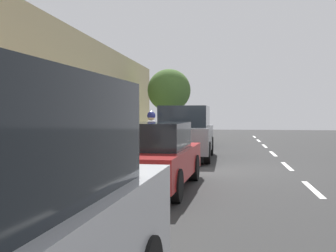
{
  "coord_description": "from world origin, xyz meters",
  "views": [
    {
      "loc": [
        -0.72,
        13.27,
        1.76
      ],
      "look_at": [
        1.06,
        0.36,
        1.34
      ],
      "focal_mm": 45.72,
      "sensor_mm": 36.0,
      "label": 1
    }
  ],
  "objects_px": {
    "bicycle_at_curb": "(155,156)",
    "cyclist_with_backpack": "(150,132)",
    "street_tree_near_cyclist": "(169,91)",
    "parked_sedan_dark_blue_nearest": "(192,132)",
    "parked_sedan_red_mid": "(151,156)",
    "parked_suv_grey_second": "(186,132)"
  },
  "relations": [
    {
      "from": "bicycle_at_curb",
      "to": "cyclist_with_backpack",
      "type": "relative_size",
      "value": 0.95
    },
    {
      "from": "cyclist_with_backpack",
      "to": "street_tree_near_cyclist",
      "type": "distance_m",
      "value": 12.41
    },
    {
      "from": "parked_sedan_dark_blue_nearest",
      "to": "parked_sedan_red_mid",
      "type": "distance_m",
      "value": 12.33
    },
    {
      "from": "parked_sedan_dark_blue_nearest",
      "to": "parked_sedan_red_mid",
      "type": "xyz_separation_m",
      "value": [
        -0.04,
        12.33,
        0.0
      ]
    },
    {
      "from": "parked_suv_grey_second",
      "to": "bicycle_at_curb",
      "type": "relative_size",
      "value": 2.75
    },
    {
      "from": "parked_sedan_dark_blue_nearest",
      "to": "parked_suv_grey_second",
      "type": "bearing_deg",
      "value": 92.17
    },
    {
      "from": "parked_sedan_red_mid",
      "to": "street_tree_near_cyclist",
      "type": "height_order",
      "value": "street_tree_near_cyclist"
    },
    {
      "from": "bicycle_at_curb",
      "to": "parked_sedan_dark_blue_nearest",
      "type": "bearing_deg",
      "value": -93.25
    },
    {
      "from": "parked_sedan_dark_blue_nearest",
      "to": "parked_suv_grey_second",
      "type": "relative_size",
      "value": 0.94
    },
    {
      "from": "street_tree_near_cyclist",
      "to": "parked_suv_grey_second",
      "type": "bearing_deg",
      "value": 101.27
    },
    {
      "from": "parked_sedan_dark_blue_nearest",
      "to": "street_tree_near_cyclist",
      "type": "relative_size",
      "value": 1.04
    },
    {
      "from": "parked_sedan_dark_blue_nearest",
      "to": "street_tree_near_cyclist",
      "type": "height_order",
      "value": "street_tree_near_cyclist"
    },
    {
      "from": "parked_suv_grey_second",
      "to": "parked_sedan_red_mid",
      "type": "bearing_deg",
      "value": 88.34
    },
    {
      "from": "bicycle_at_curb",
      "to": "street_tree_near_cyclist",
      "type": "height_order",
      "value": "street_tree_near_cyclist"
    },
    {
      "from": "parked_suv_grey_second",
      "to": "parked_sedan_dark_blue_nearest",
      "type": "bearing_deg",
      "value": -87.83
    },
    {
      "from": "parked_suv_grey_second",
      "to": "street_tree_near_cyclist",
      "type": "bearing_deg",
      "value": -78.73
    },
    {
      "from": "parked_sedan_red_mid",
      "to": "street_tree_near_cyclist",
      "type": "distance_m",
      "value": 16.57
    },
    {
      "from": "cyclist_with_backpack",
      "to": "street_tree_near_cyclist",
      "type": "height_order",
      "value": "street_tree_near_cyclist"
    },
    {
      "from": "cyclist_with_backpack",
      "to": "bicycle_at_curb",
      "type": "bearing_deg",
      "value": 116.56
    },
    {
      "from": "bicycle_at_curb",
      "to": "parked_sedan_red_mid",
      "type": "bearing_deg",
      "value": 98.3
    },
    {
      "from": "cyclist_with_backpack",
      "to": "parked_sedan_dark_blue_nearest",
      "type": "bearing_deg",
      "value": -94.97
    },
    {
      "from": "parked_sedan_dark_blue_nearest",
      "to": "bicycle_at_curb",
      "type": "distance_m",
      "value": 8.7
    }
  ]
}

